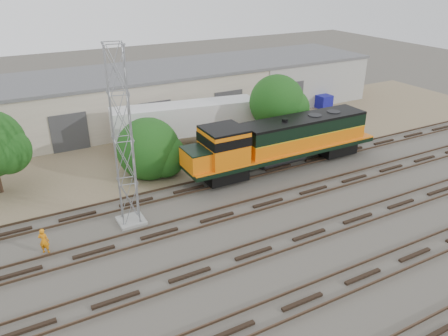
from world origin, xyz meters
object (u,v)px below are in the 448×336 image
locomotive (281,141)px  signal_tower (123,143)px  worker (44,241)px  semi_trailer (188,120)px

locomotive → signal_tower: (-13.16, -2.25, 3.14)m
worker → semi_trailer: semi_trailer is taller
locomotive → worker: locomotive is taller
locomotive → signal_tower: 13.72m
worker → locomotive: bearing=-142.6°
worker → semi_trailer: (14.09, 11.14, 1.70)m
locomotive → semi_trailer: bearing=118.8°
locomotive → worker: (-18.51, -3.10, -1.55)m
semi_trailer → worker: bearing=-132.8°
locomotive → semi_trailer: 9.17m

